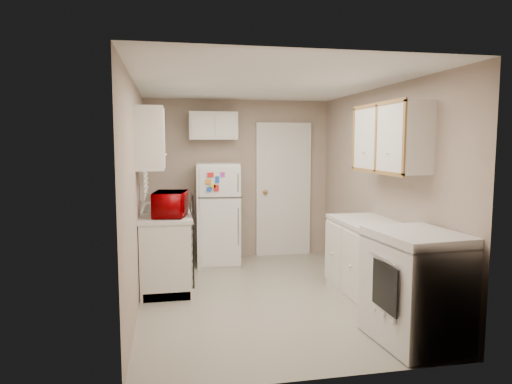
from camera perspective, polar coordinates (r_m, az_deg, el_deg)
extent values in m
plane|color=#AAA393|center=(5.39, 1.04, -12.83)|extent=(3.80, 3.80, 0.00)
plane|color=white|center=(5.13, 1.09, 13.41)|extent=(3.80, 3.80, 0.00)
plane|color=#A18D7E|center=(5.02, -14.76, -0.36)|extent=(3.80, 3.80, 0.00)
plane|color=#A18D7E|center=(5.58, 15.26, 0.26)|extent=(3.80, 3.80, 0.00)
plane|color=#A18D7E|center=(6.98, -2.19, 1.62)|extent=(2.80, 2.80, 0.00)
plane|color=#A18D7E|center=(3.30, 7.98, -3.54)|extent=(2.80, 2.80, 0.00)
cube|color=silver|center=(6.02, -11.14, -6.45)|extent=(0.60, 1.80, 0.90)
cube|color=black|center=(5.43, -8.07, -7.34)|extent=(0.03, 0.58, 0.72)
cube|color=gray|center=(6.09, -11.22, -2.38)|extent=(0.54, 0.74, 0.16)
imported|color=#9A0004|center=(5.39, -10.65, -1.43)|extent=(0.56, 0.37, 0.35)
imported|color=silver|center=(6.63, -11.66, -0.48)|extent=(0.11, 0.11, 0.19)
cube|color=silver|center=(6.04, -13.84, 4.54)|extent=(0.10, 0.98, 1.08)
cube|color=silver|center=(5.20, -13.13, 6.52)|extent=(0.30, 0.45, 0.70)
cube|color=silver|center=(6.59, -4.74, -2.77)|extent=(0.65, 0.63, 1.46)
cube|color=silver|center=(6.77, -5.41, 8.23)|extent=(0.70, 0.30, 0.40)
cube|color=silver|center=(7.10, 3.45, 0.23)|extent=(0.86, 0.06, 2.08)
cube|color=silver|center=(4.88, 16.00, -9.56)|extent=(0.60, 2.00, 0.90)
cube|color=silver|center=(4.30, 19.33, -11.13)|extent=(0.74, 0.88, 1.00)
cube|color=silver|center=(5.04, 16.44, 6.45)|extent=(0.30, 1.20, 0.70)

